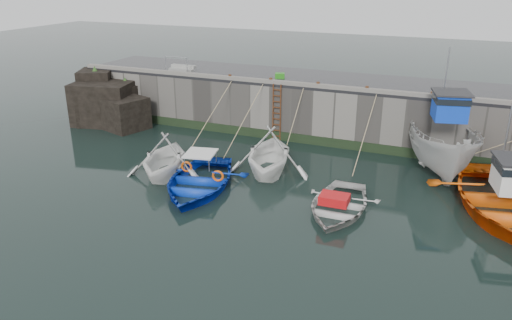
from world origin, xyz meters
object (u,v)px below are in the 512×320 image
at_px(bollard_b, 271,80).
at_px(bollard_e, 432,95).
at_px(fish_crate, 280,76).
at_px(bollard_d, 367,89).
at_px(boat_far_orange, 505,201).
at_px(bollard_a, 230,77).
at_px(boat_near_blacktrim, 269,172).
at_px(boat_near_white, 165,174).
at_px(bollard_c, 318,85).
at_px(ladder, 277,113).
at_px(boat_near_navy, 338,210).
at_px(boat_near_blue, 199,188).
at_px(boat_far_white, 442,143).

height_order(bollard_b, bollard_e, same).
distance_m(fish_crate, bollard_d, 5.48).
xyz_separation_m(boat_far_orange, bollard_a, (-14.51, 5.21, 2.79)).
xyz_separation_m(boat_near_blacktrim, bollard_e, (6.64, 4.95, 3.30)).
xyz_separation_m(boat_near_white, bollard_c, (5.24, 7.12, 3.30)).
height_order(boat_near_white, boat_near_blacktrim, boat_near_blacktrim).
distance_m(ladder, boat_near_navy, 9.16).
xyz_separation_m(ladder, bollard_a, (-3.00, 0.34, 1.71)).
distance_m(boat_near_blacktrim, bollard_a, 7.38).
xyz_separation_m(fish_crate, bollard_e, (8.49, -1.42, -0.00)).
bearing_deg(bollard_a, boat_near_blacktrim, -48.62).
bearing_deg(boat_near_blue, boat_near_navy, -9.63).
xyz_separation_m(boat_near_blacktrim, fish_crate, (-1.85, 6.37, 3.30)).
relative_size(boat_far_orange, bollard_c, 30.57).
xyz_separation_m(boat_near_blacktrim, bollard_c, (0.84, 4.95, 3.30)).
bearing_deg(ladder, bollard_c, 8.67).
bearing_deg(ladder, boat_near_white, -114.12).
xyz_separation_m(boat_near_white, boat_far_white, (11.83, 5.94, 1.24)).
relative_size(boat_near_white, bollard_a, 15.54).
distance_m(boat_near_blacktrim, bollard_c, 6.01).
bearing_deg(boat_near_blacktrim, bollard_e, 22.42).
height_order(boat_near_navy, bollard_c, bollard_c).
xyz_separation_m(boat_near_blacktrim, bollard_a, (-4.36, 4.95, 3.30)).
relative_size(boat_near_blue, boat_near_blacktrim, 1.18).
bearing_deg(bollard_b, boat_near_navy, -52.17).
xyz_separation_m(boat_near_blacktrim, bollard_b, (-1.86, 4.95, 3.30)).
xyz_separation_m(boat_far_orange, bollard_b, (-12.01, 5.21, 2.79)).
height_order(bollard_a, bollard_d, same).
relative_size(boat_near_navy, bollard_e, 16.44).
height_order(bollard_a, bollard_c, same).
bearing_deg(boat_near_navy, boat_far_white, 60.38).
height_order(boat_near_blue, boat_near_navy, boat_near_blue).
xyz_separation_m(boat_near_blue, bollard_e, (8.84, 7.86, 3.30)).
relative_size(boat_near_blue, bollard_c, 20.11).
xyz_separation_m(boat_near_white, bollard_b, (2.54, 7.12, 3.30)).
relative_size(ladder, boat_near_blacktrim, 0.67).
bearing_deg(boat_near_navy, boat_near_white, 175.40).
height_order(ladder, boat_near_blue, ladder).
distance_m(bollard_c, bollard_e, 5.80).
xyz_separation_m(boat_near_navy, bollard_a, (-8.38, 7.57, 3.30)).
xyz_separation_m(bollard_d, bollard_e, (3.20, 0.00, 0.00)).
relative_size(boat_near_navy, boat_far_orange, 0.54).
distance_m(ladder, bollard_d, 5.11).
bearing_deg(boat_far_white, boat_far_orange, -69.20).
relative_size(boat_far_orange, fish_crate, 15.82).
bearing_deg(boat_near_blue, bollard_e, 29.37).
distance_m(bollard_d, bollard_e, 3.20).
xyz_separation_m(boat_near_white, boat_near_blue, (2.20, -0.74, 0.00)).
height_order(ladder, fish_crate, fish_crate).
xyz_separation_m(boat_near_white, boat_near_navy, (8.42, -0.45, 0.00)).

